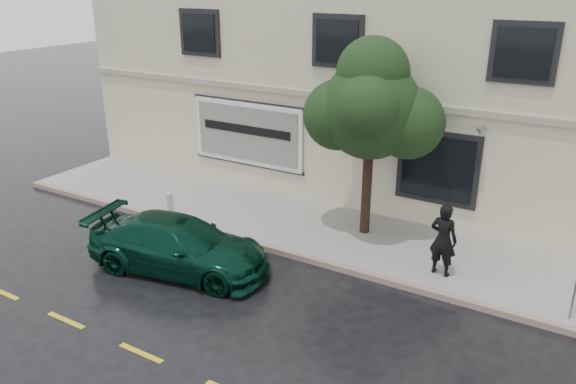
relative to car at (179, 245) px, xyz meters
The scene contains 11 objects.
ground 1.78m from the car, 17.70° to the left, with size 90.00×90.00×0.00m, color black.
sidewalk 4.11m from the car, 67.32° to the left, with size 20.00×3.50×0.15m, color #9F9C96.
curb 2.61m from the car, 51.93° to the left, with size 20.00×0.18×0.16m, color slate.
road_marking 3.45m from the car, 62.42° to the right, with size 19.00×0.12×0.01m, color gold.
building 10.03m from the car, 80.62° to the left, with size 20.00×8.12×7.00m.
billboard 5.82m from the car, 106.77° to the left, with size 4.30×0.16×2.20m.
car is the anchor object (origin of this frame).
pedestrian 6.45m from the car, 26.42° to the left, with size 0.67×0.44×1.83m, color black.
umbrella 6.66m from the car, 26.42° to the left, with size 0.99×0.99×0.73m, color black.
street_tree 6.04m from the car, 52.25° to the left, with size 2.65×2.65×4.85m.
fire_hydrant 3.30m from the car, 135.82° to the left, with size 0.30×0.28×0.73m.
Camera 1 is at (7.16, -9.90, 6.95)m, focal length 35.00 mm.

